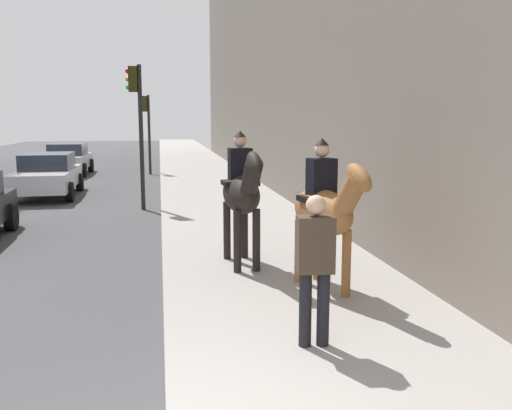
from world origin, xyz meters
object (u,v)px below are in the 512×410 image
(pedestrian_greeting, at_px, (315,261))
(car_mid_lane, at_px, (47,175))
(mounted_horse_far, at_px, (325,209))
(traffic_light_far_curb, at_px, (147,121))
(traffic_light_near_curb, at_px, (137,114))
(mounted_horse_near, at_px, (242,192))
(car_near_lane, at_px, (68,159))

(pedestrian_greeting, bearing_deg, car_mid_lane, 26.70)
(mounted_horse_far, height_order, car_mid_lane, mounted_horse_far)
(mounted_horse_far, xyz_separation_m, pedestrian_greeting, (-1.90, 0.69, -0.24))
(pedestrian_greeting, height_order, traffic_light_far_curb, traffic_light_far_curb)
(pedestrian_greeting, relative_size, traffic_light_near_curb, 0.42)
(pedestrian_greeting, bearing_deg, traffic_light_far_curb, 11.29)
(traffic_light_near_curb, bearing_deg, pedestrian_greeting, -167.82)
(pedestrian_greeting, bearing_deg, mounted_horse_far, -14.80)
(mounted_horse_far, distance_m, traffic_light_far_curb, 18.71)
(car_mid_lane, bearing_deg, pedestrian_greeting, 20.33)
(mounted_horse_far, distance_m, pedestrian_greeting, 2.03)
(mounted_horse_near, xyz_separation_m, car_near_lane, (17.44, 5.55, -0.65))
(car_near_lane, distance_m, car_mid_lane, 7.27)
(car_near_lane, height_order, car_mid_lane, same)
(mounted_horse_near, bearing_deg, mounted_horse_far, 28.73)
(mounted_horse_far, relative_size, pedestrian_greeting, 1.31)
(car_near_lane, bearing_deg, traffic_light_far_curb, 82.46)
(pedestrian_greeting, xyz_separation_m, traffic_light_near_curb, (10.33, 2.23, 1.63))
(traffic_light_far_curb, bearing_deg, traffic_light_near_curb, 179.76)
(traffic_light_far_curb, bearing_deg, mounted_horse_far, -171.14)
(mounted_horse_near, height_order, car_mid_lane, mounted_horse_near)
(mounted_horse_far, relative_size, traffic_light_near_curb, 0.55)
(car_near_lane, xyz_separation_m, car_mid_lane, (-7.26, -0.47, -0.01))
(mounted_horse_near, distance_m, traffic_light_near_curb, 7.28)
(mounted_horse_near, height_order, pedestrian_greeting, mounted_horse_near)
(mounted_horse_near, relative_size, traffic_light_far_curb, 0.63)
(pedestrian_greeting, xyz_separation_m, car_near_lane, (20.87, 5.84, -0.35))
(car_near_lane, height_order, traffic_light_near_curb, traffic_light_near_curb)
(mounted_horse_near, relative_size, car_mid_lane, 0.53)
(car_near_lane, relative_size, traffic_light_near_curb, 0.97)
(mounted_horse_near, relative_size, pedestrian_greeting, 1.35)
(pedestrian_greeting, distance_m, car_mid_lane, 14.64)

